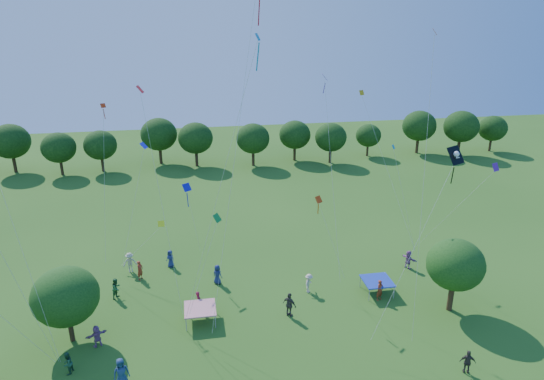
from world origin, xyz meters
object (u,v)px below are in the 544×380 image
at_px(near_tree_north, 65,296).
at_px(red_high_kite, 250,45).
at_px(tent_blue, 377,281).
at_px(pirate_kite, 454,159).
at_px(tent_red_stripe, 200,309).
at_px(near_tree_east, 455,265).

height_order(near_tree_north, red_high_kite, red_high_kite).
height_order(tent_blue, red_high_kite, red_high_kite).
xyz_separation_m(near_tree_north, pirate_kite, (24.76, -2.22, 8.67)).
height_order(near_tree_north, tent_red_stripe, near_tree_north).
xyz_separation_m(near_tree_east, red_high_kite, (-14.50, 0.53, 15.21)).
relative_size(near_tree_north, pirate_kite, 0.47).
distance_m(near_tree_east, pirate_kite, 8.66).
bearing_deg(tent_blue, pirate_kite, -59.92).
xyz_separation_m(pirate_kite, red_high_kite, (-12.56, 1.74, 6.86)).
xyz_separation_m(near_tree_north, tent_red_stripe, (8.53, 0.71, -2.38)).
xyz_separation_m(tent_blue, red_high_kite, (-10.05, -2.58, 17.91)).
distance_m(near_tree_north, tent_red_stripe, 8.89).
height_order(tent_blue, pirate_kite, pirate_kite).
relative_size(near_tree_east, tent_red_stripe, 2.54).
bearing_deg(pirate_kite, near_tree_east, 31.98).
distance_m(near_tree_north, pirate_kite, 26.33).
height_order(pirate_kite, red_high_kite, red_high_kite).
bearing_deg(red_high_kite, near_tree_north, 177.79).
height_order(near_tree_east, pirate_kite, pirate_kite).
relative_size(near_tree_east, pirate_kite, 0.49).
distance_m(tent_red_stripe, tent_blue, 13.80).
bearing_deg(red_high_kite, tent_red_stripe, 162.18).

